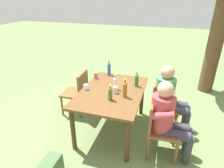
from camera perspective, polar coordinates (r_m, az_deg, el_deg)
ground_plane at (r=3.51m, az=0.00°, el=-13.23°), size 24.00×24.00×0.00m
dining_table at (r=3.14m, az=0.00°, el=-3.60°), size 1.41×0.99×0.77m
chair_far_left at (r=3.40m, az=14.63°, el=-5.56°), size 0.47×0.47×0.87m
chair_far_right at (r=2.86m, az=13.74°, el=-12.00°), size 0.47×0.47×0.87m
chair_near_left at (r=3.76m, az=-10.21°, el=-1.99°), size 0.45×0.45×0.87m
person_in_white_shirt at (r=3.32m, az=16.81°, el=-3.36°), size 0.47×0.61×1.18m
person_in_plaid_shirt at (r=2.77m, az=16.38°, el=-9.47°), size 0.47×0.61×1.18m
bottle_blue at (r=3.64m, az=-0.88°, el=4.65°), size 0.06×0.06×0.31m
bottle_green at (r=3.22m, az=7.39°, el=1.21°), size 0.06×0.06×0.27m
bottle_olive at (r=2.78m, az=-0.51°, el=-2.87°), size 0.06×0.06×0.24m
bottle_clear at (r=3.09m, az=0.94°, el=0.30°), size 0.06×0.06×0.26m
bottle_amber at (r=2.86m, az=3.89°, el=-1.55°), size 0.06×0.06×0.30m
cup_glass at (r=2.99m, az=0.97°, el=-1.77°), size 0.07×0.07×0.11m
cup_white at (r=3.14m, az=-7.82°, el=-0.88°), size 0.08×0.08×0.09m
cup_terracotta at (r=3.53m, az=-4.86°, el=2.54°), size 0.07×0.07×0.11m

